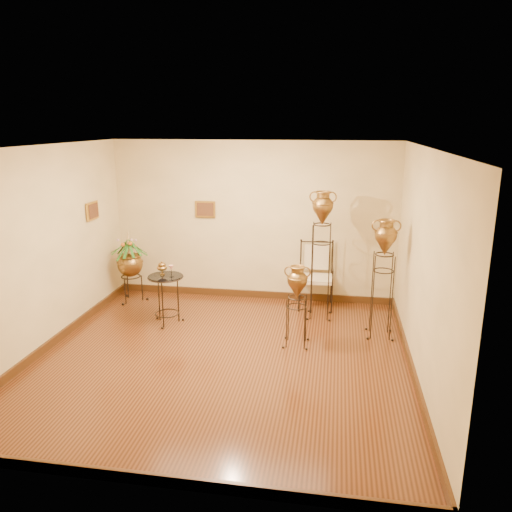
% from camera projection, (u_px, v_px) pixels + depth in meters
% --- Properties ---
extents(ground, '(5.00, 5.00, 0.00)m').
position_uv_depth(ground, '(222.00, 358.00, 6.75)').
color(ground, brown).
rests_on(ground, ground).
extents(room_shell, '(5.02, 5.02, 2.81)m').
position_uv_depth(room_shell, '(219.00, 233.00, 6.30)').
color(room_shell, beige).
rests_on(room_shell, ground).
extents(amphora_tall, '(0.51, 0.51, 2.09)m').
position_uv_depth(amphora_tall, '(321.00, 254.00, 7.92)').
color(amphora_tall, black).
rests_on(amphora_tall, ground).
extents(amphora_mid, '(0.48, 0.48, 1.79)m').
position_uv_depth(amphora_mid, '(383.00, 278.00, 7.24)').
color(amphora_mid, black).
rests_on(amphora_mid, ground).
extents(amphora_short, '(0.46, 0.46, 1.19)m').
position_uv_depth(amphora_short, '(297.00, 305.00, 7.02)').
color(amphora_short, black).
rests_on(amphora_short, ground).
extents(planter_urn, '(0.71, 0.71, 1.31)m').
position_uv_depth(planter_urn, '(130.00, 261.00, 8.74)').
color(planter_urn, black).
rests_on(planter_urn, ground).
extents(armchair, '(0.65, 0.61, 1.12)m').
position_uv_depth(armchair, '(316.00, 276.00, 8.47)').
color(armchair, black).
rests_on(armchair, ground).
extents(side_table, '(0.59, 0.59, 0.99)m').
position_uv_depth(side_table, '(166.00, 298.00, 7.84)').
color(side_table, black).
rests_on(side_table, ground).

